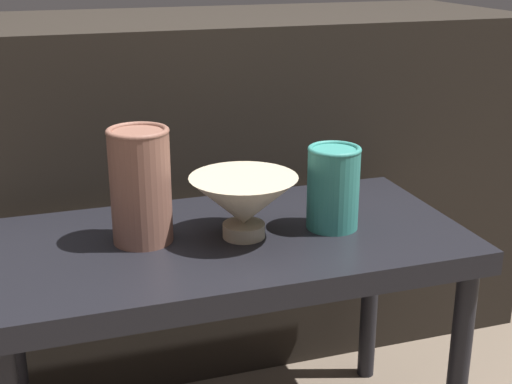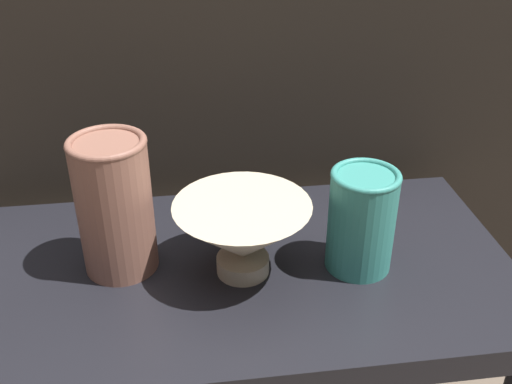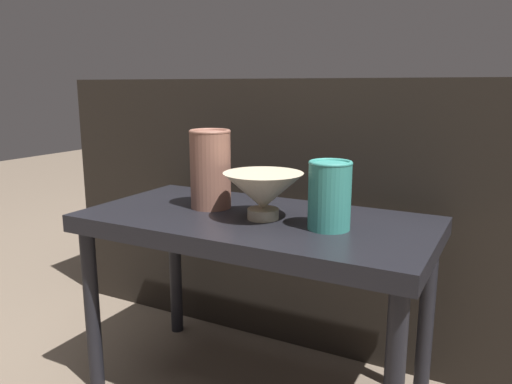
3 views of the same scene
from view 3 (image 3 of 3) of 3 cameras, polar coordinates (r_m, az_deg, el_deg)
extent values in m
cube|color=black|center=(1.14, -0.02, -3.74)|extent=(0.79, 0.40, 0.04)
cylinder|color=black|center=(1.30, -18.21, -12.75)|extent=(0.04, 0.04, 0.41)
cylinder|color=black|center=(1.53, -9.21, -8.50)|extent=(0.04, 0.04, 0.41)
cylinder|color=black|center=(1.26, 18.85, -13.63)|extent=(0.04, 0.04, 0.41)
cube|color=black|center=(1.60, 8.47, -1.03)|extent=(1.62, 0.50, 0.76)
cylinder|color=#C1B293|center=(1.11, 0.81, -2.49)|extent=(0.07, 0.07, 0.02)
cone|color=#C1B293|center=(1.10, 0.82, 0.13)|extent=(0.18, 0.18, 0.08)
cylinder|color=brown|center=(1.20, -5.22, 2.52)|extent=(0.10, 0.10, 0.18)
torus|color=brown|center=(1.19, -5.31, 6.89)|extent=(0.10, 0.10, 0.01)
cylinder|color=teal|center=(1.03, 8.41, -0.49)|extent=(0.09, 0.09, 0.14)
torus|color=teal|center=(1.02, 8.53, 3.31)|extent=(0.09, 0.09, 0.01)
camera|label=1|loc=(0.83, -70.88, 15.95)|focal=50.00mm
camera|label=2|loc=(0.67, -35.21, 27.86)|focal=42.00mm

